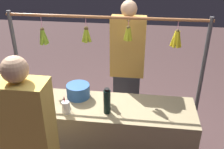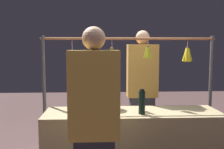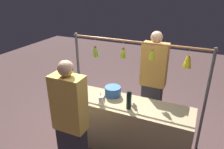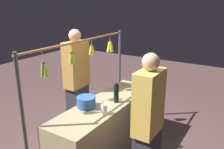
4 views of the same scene
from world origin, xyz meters
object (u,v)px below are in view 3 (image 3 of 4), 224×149
(vendor_person, at_px, (153,83))
(customer_person, at_px, (71,126))
(water_bottle, at_px, (129,100))
(blue_bucket, at_px, (113,91))
(drink_cup, at_px, (101,100))

(vendor_person, relative_size, customer_person, 1.05)
(water_bottle, relative_size, vendor_person, 0.16)
(water_bottle, distance_m, customer_person, 0.88)
(blue_bucket, height_order, vendor_person, vendor_person)
(blue_bucket, bearing_deg, vendor_person, -130.78)
(drink_cup, bearing_deg, vendor_person, -121.25)
(water_bottle, height_order, blue_bucket, water_bottle)
(vendor_person, bearing_deg, water_bottle, 80.56)
(water_bottle, bearing_deg, blue_bucket, -35.29)
(water_bottle, bearing_deg, drink_cup, 9.14)
(blue_bucket, bearing_deg, customer_person, 81.56)
(vendor_person, distance_m, customer_person, 1.68)
(blue_bucket, bearing_deg, water_bottle, 144.71)
(drink_cup, xyz_separation_m, vendor_person, (-0.55, -0.91, -0.00))
(water_bottle, height_order, vendor_person, vendor_person)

